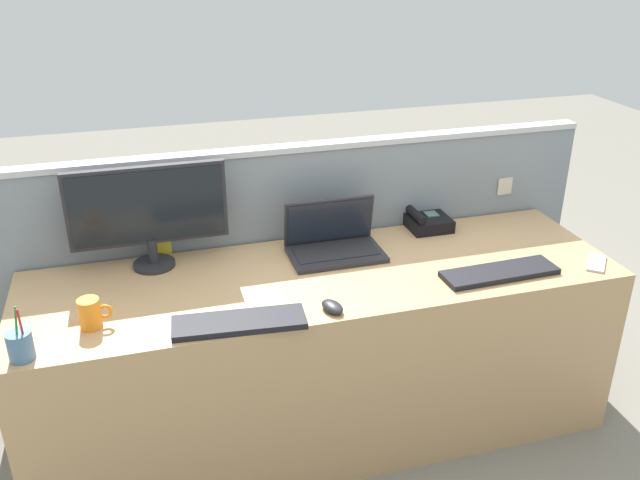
{
  "coord_description": "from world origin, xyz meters",
  "views": [
    {
      "loc": [
        -0.65,
        -2.19,
        1.95
      ],
      "look_at": [
        0.0,
        0.05,
        0.86
      ],
      "focal_mm": 37.98,
      "sensor_mm": 36.0,
      "label": 1
    }
  ],
  "objects_px": {
    "computer_mouse_right_hand": "(332,307)",
    "laptop": "(333,241)",
    "pen_cup": "(20,345)",
    "keyboard_spare": "(239,322)",
    "desk_phone": "(427,222)",
    "coffee_mug": "(91,313)",
    "keyboard_main": "(500,273)",
    "cell_phone_silver_slab": "(596,263)",
    "desktop_monitor": "(148,210)"
  },
  "relations": [
    {
      "from": "keyboard_main",
      "to": "cell_phone_silver_slab",
      "type": "distance_m",
      "value": 0.41
    },
    {
      "from": "laptop",
      "to": "computer_mouse_right_hand",
      "type": "distance_m",
      "value": 0.46
    },
    {
      "from": "desktop_monitor",
      "to": "laptop",
      "type": "height_order",
      "value": "desktop_monitor"
    },
    {
      "from": "desktop_monitor",
      "to": "cell_phone_silver_slab",
      "type": "distance_m",
      "value": 1.75
    },
    {
      "from": "computer_mouse_right_hand",
      "to": "laptop",
      "type": "bearing_deg",
      "value": 55.76
    },
    {
      "from": "desktop_monitor",
      "to": "keyboard_spare",
      "type": "height_order",
      "value": "desktop_monitor"
    },
    {
      "from": "computer_mouse_right_hand",
      "to": "cell_phone_silver_slab",
      "type": "relative_size",
      "value": 0.65
    },
    {
      "from": "keyboard_spare",
      "to": "coffee_mug",
      "type": "distance_m",
      "value": 0.49
    },
    {
      "from": "desk_phone",
      "to": "pen_cup",
      "type": "distance_m",
      "value": 1.69
    },
    {
      "from": "laptop",
      "to": "pen_cup",
      "type": "relative_size",
      "value": 1.99
    },
    {
      "from": "keyboard_main",
      "to": "computer_mouse_right_hand",
      "type": "height_order",
      "value": "computer_mouse_right_hand"
    },
    {
      "from": "desktop_monitor",
      "to": "pen_cup",
      "type": "xyz_separation_m",
      "value": [
        -0.43,
        -0.53,
        -0.19
      ]
    },
    {
      "from": "cell_phone_silver_slab",
      "to": "keyboard_spare",
      "type": "bearing_deg",
      "value": -137.24
    },
    {
      "from": "desktop_monitor",
      "to": "coffee_mug",
      "type": "bearing_deg",
      "value": -119.42
    },
    {
      "from": "laptop",
      "to": "desk_phone",
      "type": "relative_size",
      "value": 2.1
    },
    {
      "from": "desktop_monitor",
      "to": "cell_phone_silver_slab",
      "type": "bearing_deg",
      "value": -15.9
    },
    {
      "from": "desktop_monitor",
      "to": "laptop",
      "type": "relative_size",
      "value": 1.6
    },
    {
      "from": "laptop",
      "to": "keyboard_spare",
      "type": "relative_size",
      "value": 0.84
    },
    {
      "from": "laptop",
      "to": "desk_phone",
      "type": "bearing_deg",
      "value": 13.56
    },
    {
      "from": "computer_mouse_right_hand",
      "to": "desktop_monitor",
      "type": "bearing_deg",
      "value": 120.72
    },
    {
      "from": "computer_mouse_right_hand",
      "to": "cell_phone_silver_slab",
      "type": "xyz_separation_m",
      "value": [
        1.1,
        0.05,
        -0.01
      ]
    },
    {
      "from": "cell_phone_silver_slab",
      "to": "pen_cup",
      "type": "bearing_deg",
      "value": -137.75
    },
    {
      "from": "pen_cup",
      "to": "coffee_mug",
      "type": "bearing_deg",
      "value": 32.67
    },
    {
      "from": "desk_phone",
      "to": "keyboard_main",
      "type": "bearing_deg",
      "value": -79.78
    },
    {
      "from": "desk_phone",
      "to": "keyboard_spare",
      "type": "height_order",
      "value": "desk_phone"
    },
    {
      "from": "keyboard_main",
      "to": "computer_mouse_right_hand",
      "type": "relative_size",
      "value": 4.54
    },
    {
      "from": "desktop_monitor",
      "to": "cell_phone_silver_slab",
      "type": "xyz_separation_m",
      "value": [
        1.67,
        -0.48,
        -0.23
      ]
    },
    {
      "from": "keyboard_spare",
      "to": "desk_phone",
      "type": "bearing_deg",
      "value": 36.02
    },
    {
      "from": "laptop",
      "to": "keyboard_spare",
      "type": "xyz_separation_m",
      "value": [
        -0.46,
        -0.44,
        -0.04
      ]
    },
    {
      "from": "computer_mouse_right_hand",
      "to": "pen_cup",
      "type": "bearing_deg",
      "value": 163.76
    },
    {
      "from": "laptop",
      "to": "desk_phone",
      "type": "xyz_separation_m",
      "value": [
        0.46,
        0.11,
        -0.02
      ]
    },
    {
      "from": "pen_cup",
      "to": "desk_phone",
      "type": "bearing_deg",
      "value": 19.19
    },
    {
      "from": "keyboard_main",
      "to": "cell_phone_silver_slab",
      "type": "bearing_deg",
      "value": -5.21
    },
    {
      "from": "keyboard_spare",
      "to": "computer_mouse_right_hand",
      "type": "distance_m",
      "value": 0.33
    },
    {
      "from": "desktop_monitor",
      "to": "computer_mouse_right_hand",
      "type": "bearing_deg",
      "value": -42.61
    },
    {
      "from": "desk_phone",
      "to": "pen_cup",
      "type": "relative_size",
      "value": 0.95
    },
    {
      "from": "desk_phone",
      "to": "desktop_monitor",
      "type": "bearing_deg",
      "value": -178.73
    },
    {
      "from": "keyboard_main",
      "to": "keyboard_spare",
      "type": "xyz_separation_m",
      "value": [
        -1.01,
        -0.07,
        0.0
      ]
    },
    {
      "from": "keyboard_spare",
      "to": "computer_mouse_right_hand",
      "type": "relative_size",
      "value": 4.43
    },
    {
      "from": "pen_cup",
      "to": "computer_mouse_right_hand",
      "type": "bearing_deg",
      "value": 0.43
    },
    {
      "from": "computer_mouse_right_hand",
      "to": "desk_phone",
      "type": "bearing_deg",
      "value": 25.7
    },
    {
      "from": "coffee_mug",
      "to": "desk_phone",
      "type": "bearing_deg",
      "value": 16.98
    },
    {
      "from": "keyboard_spare",
      "to": "pen_cup",
      "type": "relative_size",
      "value": 2.37
    },
    {
      "from": "pen_cup",
      "to": "keyboard_main",
      "type": "bearing_deg",
      "value": 2.71
    },
    {
      "from": "keyboard_main",
      "to": "laptop",
      "type": "bearing_deg",
      "value": 144.59
    },
    {
      "from": "laptop",
      "to": "coffee_mug",
      "type": "bearing_deg",
      "value": -161.37
    },
    {
      "from": "pen_cup",
      "to": "keyboard_spare",
      "type": "bearing_deg",
      "value": 0.42
    },
    {
      "from": "keyboard_main",
      "to": "pen_cup",
      "type": "xyz_separation_m",
      "value": [
        -1.69,
        -0.08,
        0.04
      ]
    },
    {
      "from": "laptop",
      "to": "computer_mouse_right_hand",
      "type": "relative_size",
      "value": 3.73
    },
    {
      "from": "desk_phone",
      "to": "pen_cup",
      "type": "bearing_deg",
      "value": -160.81
    }
  ]
}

